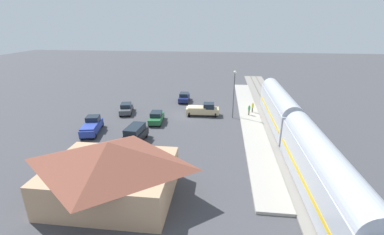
{
  "coord_description": "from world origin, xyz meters",
  "views": [
    {
      "loc": [
        -5.25,
        40.72,
        14.7
      ],
      "look_at": [
        -0.93,
        3.49,
        1.0
      ],
      "focal_mm": 24.46,
      "sensor_mm": 36.0,
      "label": 1
    }
  ],
  "objects_px": {
    "sedan_charcoal": "(126,108)",
    "pickup_blue": "(92,126)",
    "station_building": "(111,169)",
    "pedestrian_on_platform": "(249,109)",
    "suv_black": "(135,134)",
    "sedan_green": "(156,117)",
    "sedan_navy": "(184,97)",
    "pedestrian_waiting_far": "(253,107)",
    "light_pole_near_platform": "(234,89)",
    "pickup_tan": "(203,110)"
  },
  "relations": [
    {
      "from": "pedestrian_on_platform",
      "to": "sedan_charcoal",
      "type": "height_order",
      "value": "pedestrian_on_platform"
    },
    {
      "from": "pickup_tan",
      "to": "station_building",
      "type": "bearing_deg",
      "value": 74.24
    },
    {
      "from": "sedan_charcoal",
      "to": "pickup_blue",
      "type": "bearing_deg",
      "value": 78.09
    },
    {
      "from": "sedan_navy",
      "to": "station_building",
      "type": "bearing_deg",
      "value": 86.2
    },
    {
      "from": "light_pole_near_platform",
      "to": "sedan_charcoal",
      "type": "bearing_deg",
      "value": -0.92
    },
    {
      "from": "station_building",
      "to": "sedan_green",
      "type": "xyz_separation_m",
      "value": [
        0.62,
        -18.36,
        -1.9
      ]
    },
    {
      "from": "suv_black",
      "to": "light_pole_near_platform",
      "type": "height_order",
      "value": "light_pole_near_platform"
    },
    {
      "from": "pickup_blue",
      "to": "sedan_navy",
      "type": "relative_size",
      "value": 1.25
    },
    {
      "from": "sedan_charcoal",
      "to": "sedan_navy",
      "type": "height_order",
      "value": "same"
    },
    {
      "from": "pedestrian_waiting_far",
      "to": "pickup_blue",
      "type": "height_order",
      "value": "pickup_blue"
    },
    {
      "from": "pedestrian_waiting_far",
      "to": "suv_black",
      "type": "bearing_deg",
      "value": 39.06
    },
    {
      "from": "pickup_blue",
      "to": "sedan_charcoal",
      "type": "xyz_separation_m",
      "value": [
        -1.83,
        -8.68,
        -0.15
      ]
    },
    {
      "from": "pedestrian_waiting_far",
      "to": "suv_black",
      "type": "height_order",
      "value": "suv_black"
    },
    {
      "from": "pedestrian_on_platform",
      "to": "pickup_tan",
      "type": "bearing_deg",
      "value": 1.56
    },
    {
      "from": "pedestrian_waiting_far",
      "to": "sedan_charcoal",
      "type": "xyz_separation_m",
      "value": [
        21.39,
        2.07,
        -0.4
      ]
    },
    {
      "from": "pedestrian_waiting_far",
      "to": "sedan_green",
      "type": "bearing_deg",
      "value": 21.04
    },
    {
      "from": "pickup_tan",
      "to": "pickup_blue",
      "type": "relative_size",
      "value": 0.96
    },
    {
      "from": "station_building",
      "to": "light_pole_near_platform",
      "type": "relative_size",
      "value": 1.47
    },
    {
      "from": "suv_black",
      "to": "pickup_tan",
      "type": "relative_size",
      "value": 0.92
    },
    {
      "from": "suv_black",
      "to": "pedestrian_waiting_far",
      "type": "bearing_deg",
      "value": -140.94
    },
    {
      "from": "pickup_tan",
      "to": "sedan_charcoal",
      "type": "distance_m",
      "value": 13.17
    },
    {
      "from": "pickup_tan",
      "to": "sedan_green",
      "type": "height_order",
      "value": "pickup_tan"
    },
    {
      "from": "pedestrian_waiting_far",
      "to": "sedan_green",
      "type": "xyz_separation_m",
      "value": [
        15.19,
        5.84,
        -0.4
      ]
    },
    {
      "from": "sedan_navy",
      "to": "light_pole_near_platform",
      "type": "xyz_separation_m",
      "value": [
        -9.19,
        8.38,
        3.98
      ]
    },
    {
      "from": "sedan_charcoal",
      "to": "sedan_green",
      "type": "distance_m",
      "value": 7.26
    },
    {
      "from": "pedestrian_on_platform",
      "to": "sedan_charcoal",
      "type": "xyz_separation_m",
      "value": [
        20.68,
        0.56,
        -0.4
      ]
    },
    {
      "from": "pedestrian_on_platform",
      "to": "sedan_green",
      "type": "bearing_deg",
      "value": 16.65
    },
    {
      "from": "sedan_charcoal",
      "to": "sedan_green",
      "type": "height_order",
      "value": "same"
    },
    {
      "from": "station_building",
      "to": "sedan_charcoal",
      "type": "relative_size",
      "value": 2.36
    },
    {
      "from": "pedestrian_waiting_far",
      "to": "sedan_green",
      "type": "relative_size",
      "value": 0.37
    },
    {
      "from": "sedan_navy",
      "to": "light_pole_near_platform",
      "type": "bearing_deg",
      "value": 137.67
    },
    {
      "from": "suv_black",
      "to": "sedan_green",
      "type": "xyz_separation_m",
      "value": [
        -1.0,
        -7.29,
        -0.27
      ]
    },
    {
      "from": "station_building",
      "to": "suv_black",
      "type": "relative_size",
      "value": 2.24
    },
    {
      "from": "station_building",
      "to": "sedan_charcoal",
      "type": "xyz_separation_m",
      "value": [
        6.82,
        -22.13,
        -1.9
      ]
    },
    {
      "from": "pedestrian_on_platform",
      "to": "station_building",
      "type": "bearing_deg",
      "value": 58.57
    },
    {
      "from": "station_building",
      "to": "pickup_blue",
      "type": "height_order",
      "value": "station_building"
    },
    {
      "from": "station_building",
      "to": "sedan_green",
      "type": "bearing_deg",
      "value": -88.07
    },
    {
      "from": "light_pole_near_platform",
      "to": "pedestrian_waiting_far",
      "type": "bearing_deg",
      "value": -145.04
    },
    {
      "from": "pedestrian_on_platform",
      "to": "pickup_tan",
      "type": "relative_size",
      "value": 0.31
    },
    {
      "from": "sedan_navy",
      "to": "light_pole_near_platform",
      "type": "relative_size",
      "value": 0.59
    },
    {
      "from": "sedan_green",
      "to": "light_pole_near_platform",
      "type": "height_order",
      "value": "light_pole_near_platform"
    },
    {
      "from": "station_building",
      "to": "sedan_charcoal",
      "type": "bearing_deg",
      "value": -72.88
    },
    {
      "from": "pickup_tan",
      "to": "sedan_green",
      "type": "relative_size",
      "value": 1.18
    },
    {
      "from": "suv_black",
      "to": "light_pole_near_platform",
      "type": "bearing_deg",
      "value": -139.94
    },
    {
      "from": "pickup_blue",
      "to": "sedan_charcoal",
      "type": "bearing_deg",
      "value": -101.91
    },
    {
      "from": "pickup_tan",
      "to": "light_pole_near_platform",
      "type": "xyz_separation_m",
      "value": [
        -4.85,
        0.64,
        3.83
      ]
    },
    {
      "from": "suv_black",
      "to": "sedan_navy",
      "type": "height_order",
      "value": "suv_black"
    },
    {
      "from": "sedan_charcoal",
      "to": "sedan_navy",
      "type": "relative_size",
      "value": 1.05
    },
    {
      "from": "station_building",
      "to": "pickup_blue",
      "type": "xyz_separation_m",
      "value": [
        8.65,
        -13.45,
        -1.75
      ]
    },
    {
      "from": "pedestrian_waiting_far",
      "to": "light_pole_near_platform",
      "type": "height_order",
      "value": "light_pole_near_platform"
    }
  ]
}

